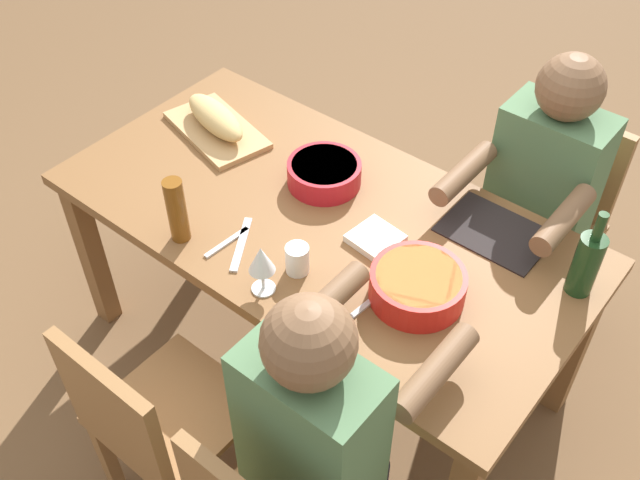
% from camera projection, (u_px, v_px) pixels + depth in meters
% --- Properties ---
extents(ground_plane, '(8.00, 8.00, 0.00)m').
position_uv_depth(ground_plane, '(320.00, 356.00, 2.84)').
color(ground_plane, brown).
extents(dining_table, '(1.71, 0.88, 0.74)m').
position_uv_depth(dining_table, '(320.00, 235.00, 2.39)').
color(dining_table, brown).
rests_on(dining_table, ground_plane).
extents(chair_far_right, '(0.40, 0.40, 0.85)m').
position_uv_depth(chair_far_right, '(548.00, 213.00, 2.71)').
color(chair_far_right, olive).
rests_on(chair_far_right, ground_plane).
extents(diner_far_right, '(0.41, 0.53, 1.20)m').
position_uv_depth(diner_far_right, '(537.00, 194.00, 2.46)').
color(diner_far_right, '#2D2D38').
rests_on(diner_far_right, ground_plane).
extents(diner_near_right, '(0.41, 0.53, 1.20)m').
position_uv_depth(diner_near_right, '(321.00, 430.00, 1.82)').
color(diner_near_right, '#2D2D38').
rests_on(diner_near_right, ground_plane).
extents(chair_near_center, '(0.40, 0.40, 0.85)m').
position_uv_depth(chair_near_center, '(152.00, 422.00, 2.08)').
color(chair_near_center, olive).
rests_on(chair_near_center, ground_plane).
extents(serving_bowl_salad, '(0.24, 0.24, 0.08)m').
position_uv_depth(serving_bowl_salad, '(324.00, 172.00, 2.40)').
color(serving_bowl_salad, '#B21923').
rests_on(serving_bowl_salad, dining_table).
extents(serving_bowl_fruit, '(0.27, 0.27, 0.09)m').
position_uv_depth(serving_bowl_fruit, '(418.00, 284.00, 2.04)').
color(serving_bowl_fruit, red).
rests_on(serving_bowl_fruit, dining_table).
extents(cutting_board, '(0.44, 0.31, 0.02)m').
position_uv_depth(cutting_board, '(217.00, 130.00, 2.63)').
color(cutting_board, tan).
rests_on(cutting_board, dining_table).
extents(bread_loaf, '(0.34, 0.19, 0.09)m').
position_uv_depth(bread_loaf, '(215.00, 117.00, 2.59)').
color(bread_loaf, tan).
rests_on(bread_loaf, cutting_board).
extents(wine_bottle, '(0.08, 0.08, 0.29)m').
position_uv_depth(wine_bottle, '(586.00, 263.00, 2.02)').
color(wine_bottle, '#193819').
rests_on(wine_bottle, dining_table).
extents(beer_bottle, '(0.06, 0.06, 0.22)m').
position_uv_depth(beer_bottle, '(177.00, 210.00, 2.18)').
color(beer_bottle, brown).
rests_on(beer_bottle, dining_table).
extents(wine_glass, '(0.08, 0.08, 0.17)m').
position_uv_depth(wine_glass, '(261.00, 261.00, 2.02)').
color(wine_glass, silver).
rests_on(wine_glass, dining_table).
extents(placemat_far_right, '(0.32, 0.23, 0.01)m').
position_uv_depth(placemat_far_right, '(495.00, 232.00, 2.26)').
color(placemat_far_right, black).
rests_on(placemat_far_right, dining_table).
extents(fork_near_right, '(0.03, 0.17, 0.01)m').
position_uv_depth(fork_near_right, '(350.00, 318.00, 2.02)').
color(fork_near_right, silver).
rests_on(fork_near_right, dining_table).
extents(cup_near_center, '(0.07, 0.07, 0.09)m').
position_uv_depth(cup_near_center, '(297.00, 259.00, 2.12)').
color(cup_near_center, white).
rests_on(cup_near_center, dining_table).
extents(fork_near_center, '(0.03, 0.17, 0.01)m').
position_uv_depth(fork_near_center, '(227.00, 242.00, 2.23)').
color(fork_near_center, silver).
rests_on(fork_near_center, dining_table).
extents(carving_knife, '(0.14, 0.21, 0.01)m').
position_uv_depth(carving_knife, '(241.00, 244.00, 2.22)').
color(carving_knife, silver).
rests_on(carving_knife, dining_table).
extents(napkin_stack, '(0.16, 0.16, 0.02)m').
position_uv_depth(napkin_stack, '(375.00, 238.00, 2.23)').
color(napkin_stack, white).
rests_on(napkin_stack, dining_table).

